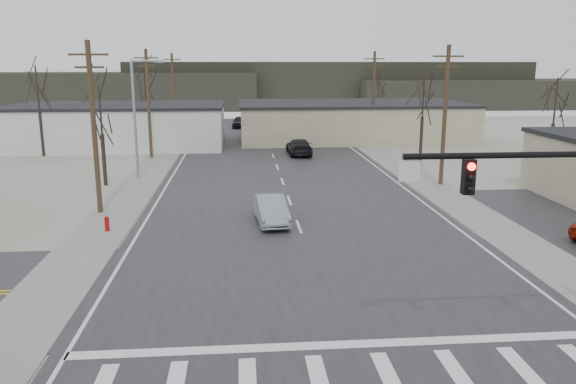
# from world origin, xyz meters

# --- Properties ---
(ground) EXTENTS (140.00, 140.00, 0.00)m
(ground) POSITION_xyz_m (0.00, 0.00, 0.00)
(ground) COLOR beige
(ground) RESTS_ON ground
(main_road) EXTENTS (18.00, 110.00, 0.05)m
(main_road) POSITION_xyz_m (0.00, 15.00, 0.02)
(main_road) COLOR #272629
(main_road) RESTS_ON ground
(cross_road) EXTENTS (90.00, 10.00, 0.04)m
(cross_road) POSITION_xyz_m (0.00, 0.00, 0.02)
(cross_road) COLOR #272629
(cross_road) RESTS_ON ground
(sidewalk_left) EXTENTS (3.00, 90.00, 0.06)m
(sidewalk_left) POSITION_xyz_m (-10.60, 20.00, 0.03)
(sidewalk_left) COLOR gray
(sidewalk_left) RESTS_ON ground
(sidewalk_right) EXTENTS (3.00, 90.00, 0.06)m
(sidewalk_right) POSITION_xyz_m (10.60, 20.00, 0.03)
(sidewalk_right) COLOR gray
(sidewalk_right) RESTS_ON ground
(fire_hydrant) EXTENTS (0.24, 0.24, 0.87)m
(fire_hydrant) POSITION_xyz_m (-10.20, 8.00, 0.45)
(fire_hydrant) COLOR #A50C0C
(fire_hydrant) RESTS_ON ground
(building_left_far) EXTENTS (22.30, 12.30, 4.50)m
(building_left_far) POSITION_xyz_m (-16.00, 40.00, 2.26)
(building_left_far) COLOR silver
(building_left_far) RESTS_ON ground
(building_right_far) EXTENTS (26.30, 14.30, 4.30)m
(building_right_far) POSITION_xyz_m (10.00, 44.00, 2.15)
(building_right_far) COLOR #C1B793
(building_right_far) RESTS_ON ground
(upole_left_b) EXTENTS (2.20, 0.30, 10.00)m
(upole_left_b) POSITION_xyz_m (-11.50, 12.00, 5.22)
(upole_left_b) COLOR #4F3624
(upole_left_b) RESTS_ON ground
(upole_left_c) EXTENTS (2.20, 0.30, 10.00)m
(upole_left_c) POSITION_xyz_m (-11.50, 32.00, 5.22)
(upole_left_c) COLOR #4F3624
(upole_left_c) RESTS_ON ground
(upole_left_d) EXTENTS (2.20, 0.30, 10.00)m
(upole_left_d) POSITION_xyz_m (-11.50, 52.00, 5.22)
(upole_left_d) COLOR #4F3624
(upole_left_d) RESTS_ON ground
(upole_right_a) EXTENTS (2.20, 0.30, 10.00)m
(upole_right_a) POSITION_xyz_m (11.50, 18.00, 5.22)
(upole_right_a) COLOR #4F3624
(upole_right_a) RESTS_ON ground
(upole_right_b) EXTENTS (2.20, 0.30, 10.00)m
(upole_right_b) POSITION_xyz_m (11.50, 40.00, 5.22)
(upole_right_b) COLOR #4F3624
(upole_right_b) RESTS_ON ground
(streetlight_main) EXTENTS (2.40, 0.25, 9.00)m
(streetlight_main) POSITION_xyz_m (-10.80, 22.00, 5.09)
(streetlight_main) COLOR gray
(streetlight_main) RESTS_ON ground
(tree_left_near) EXTENTS (3.30, 3.30, 7.35)m
(tree_left_near) POSITION_xyz_m (-13.00, 20.00, 5.23)
(tree_left_near) COLOR #31241E
(tree_left_near) RESTS_ON ground
(tree_right_mid) EXTENTS (3.74, 3.74, 8.33)m
(tree_right_mid) POSITION_xyz_m (12.50, 26.00, 5.93)
(tree_right_mid) COLOR #31241E
(tree_right_mid) RESTS_ON ground
(tree_left_far) EXTENTS (3.96, 3.96, 8.82)m
(tree_left_far) POSITION_xyz_m (-14.00, 46.00, 6.28)
(tree_left_far) COLOR #31241E
(tree_left_far) RESTS_ON ground
(tree_right_far) EXTENTS (3.52, 3.52, 7.84)m
(tree_right_far) POSITION_xyz_m (15.00, 52.00, 5.58)
(tree_right_far) COLOR #31241E
(tree_right_far) RESTS_ON ground
(tree_lot) EXTENTS (3.52, 3.52, 7.84)m
(tree_lot) POSITION_xyz_m (22.00, 22.00, 5.58)
(tree_lot) COLOR #31241E
(tree_lot) RESTS_ON ground
(tree_left_mid) EXTENTS (3.96, 3.96, 8.82)m
(tree_left_mid) POSITION_xyz_m (-22.00, 34.00, 6.28)
(tree_left_mid) COLOR #31241E
(tree_left_mid) RESTS_ON ground
(hill_left) EXTENTS (70.00, 18.00, 7.00)m
(hill_left) POSITION_xyz_m (-35.00, 92.00, 3.50)
(hill_left) COLOR #333026
(hill_left) RESTS_ON ground
(hill_center) EXTENTS (80.00, 18.00, 9.00)m
(hill_center) POSITION_xyz_m (15.00, 96.00, 4.50)
(hill_center) COLOR #333026
(hill_center) RESTS_ON ground
(hill_right) EXTENTS (60.00, 18.00, 5.50)m
(hill_right) POSITION_xyz_m (50.00, 90.00, 2.75)
(hill_right) COLOR #333026
(hill_right) RESTS_ON ground
(sedan_crossing) EXTENTS (1.98, 4.63, 1.49)m
(sedan_crossing) POSITION_xyz_m (-1.46, 8.94, 0.79)
(sedan_crossing) COLOR #91969A
(sedan_crossing) RESTS_ON main_road
(car_far_a) EXTENTS (2.30, 5.38, 1.55)m
(car_far_a) POSITION_xyz_m (2.55, 32.53, 0.82)
(car_far_a) COLOR black
(car_far_a) RESTS_ON main_road
(car_far_b) EXTENTS (2.19, 4.70, 1.56)m
(car_far_b) POSITION_xyz_m (-3.18, 56.89, 0.82)
(car_far_b) COLOR black
(car_far_b) RESTS_ON main_road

